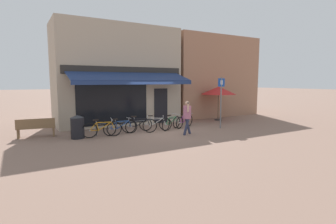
{
  "coord_description": "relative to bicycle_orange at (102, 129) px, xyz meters",
  "views": [
    {
      "loc": [
        -6.22,
        -11.52,
        2.53
      ],
      "look_at": [
        0.11,
        -0.62,
        1.05
      ],
      "focal_mm": 28.0,
      "sensor_mm": 36.0,
      "label": 1
    }
  ],
  "objects": [
    {
      "name": "shop_front",
      "position": [
        2.12,
        3.82,
        2.51
      ],
      "size": [
        7.27,
        4.64,
        5.78
      ],
      "color": "tan",
      "rests_on": "ground_plane"
    },
    {
      "name": "bicycle_blue",
      "position": [
        0.94,
        0.16,
        -0.02
      ],
      "size": [
        1.75,
        0.52,
        0.79
      ],
      "rotation": [
        -0.03,
        0.0,
        0.07
      ],
      "color": "black",
      "rests_on": "ground_plane"
    },
    {
      "name": "ground_plane",
      "position": [
        2.93,
        -0.1,
        -0.38
      ],
      "size": [
        160.0,
        160.0,
        0.0
      ],
      "primitive_type": "plane",
      "color": "#846656"
    },
    {
      "name": "neighbour_building",
      "position": [
        9.37,
        4.34,
        2.49
      ],
      "size": [
        6.82,
        4.0,
        5.73
      ],
      "color": "#9E7056",
      "rests_on": "ground_plane"
    },
    {
      "name": "bike_rack_rail",
      "position": [
        2.4,
        0.36,
        0.12
      ],
      "size": [
        5.24,
        0.04,
        0.57
      ],
      "color": "#47494F",
      "rests_on": "ground_plane"
    },
    {
      "name": "bicycle_orange",
      "position": [
        0.0,
        0.0,
        0.0
      ],
      "size": [
        1.8,
        0.55,
        0.86
      ],
      "rotation": [
        0.12,
        0.0,
        -0.13
      ],
      "color": "black",
      "rests_on": "ground_plane"
    },
    {
      "name": "litter_bin",
      "position": [
        -1.01,
        0.31,
        0.15
      ],
      "size": [
        0.59,
        0.59,
        1.05
      ],
      "color": "black",
      "rests_on": "ground_plane"
    },
    {
      "name": "pedestrian_adult",
      "position": [
        3.69,
        -1.42,
        0.6
      ],
      "size": [
        0.57,
        0.61,
        1.62
      ],
      "rotation": [
        0.0,
        0.0,
        3.1
      ],
      "color": "#282D47",
      "rests_on": "ground_plane"
    },
    {
      "name": "bicycle_green",
      "position": [
        3.71,
        0.07,
        -0.02
      ],
      "size": [
        1.55,
        0.8,
        0.81
      ],
      "rotation": [
        0.06,
        0.0,
        0.45
      ],
      "color": "black",
      "rests_on": "ground_plane"
    },
    {
      "name": "bicycle_purple",
      "position": [
        4.64,
        0.22,
        -0.02
      ],
      "size": [
        1.55,
        0.78,
        0.8
      ],
      "rotation": [
        0.07,
        0.0,
        0.43
      ],
      "color": "black",
      "rests_on": "ground_plane"
    },
    {
      "name": "parking_sign",
      "position": [
        6.2,
        -0.94,
        1.29
      ],
      "size": [
        0.44,
        0.07,
        2.75
      ],
      "color": "slate",
      "rests_on": "ground_plane"
    },
    {
      "name": "bicycle_black",
      "position": [
        1.86,
        0.06,
        0.0
      ],
      "size": [
        1.6,
        0.82,
        0.85
      ],
      "rotation": [
        0.04,
        0.0,
        -0.44
      ],
      "color": "black",
      "rests_on": "ground_plane"
    },
    {
      "name": "park_bench",
      "position": [
        -2.59,
        1.45,
        0.09
      ],
      "size": [
        1.64,
        0.65,
        0.87
      ],
      "rotation": [
        0.0,
        0.0,
        -0.13
      ],
      "color": "brown",
      "rests_on": "ground_plane"
    },
    {
      "name": "bicycle_silver",
      "position": [
        2.85,
        0.24,
        -0.03
      ],
      "size": [
        1.58,
        0.85,
        0.82
      ],
      "rotation": [
        -0.16,
        0.0,
        -0.44
      ],
      "color": "black",
      "rests_on": "ground_plane"
    },
    {
      "name": "cafe_parasol",
      "position": [
        8.06,
        1.4,
        1.56
      ],
      "size": [
        2.25,
        2.25,
        2.2
      ],
      "color": "#4C3D2D",
      "rests_on": "ground_plane"
    }
  ]
}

